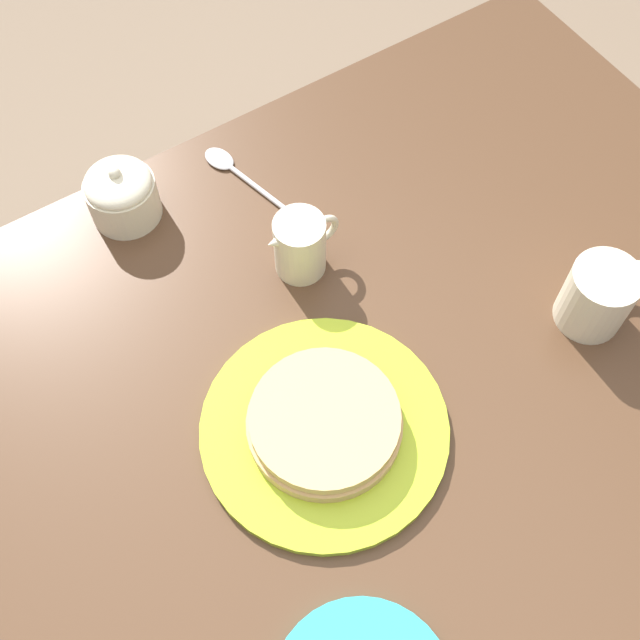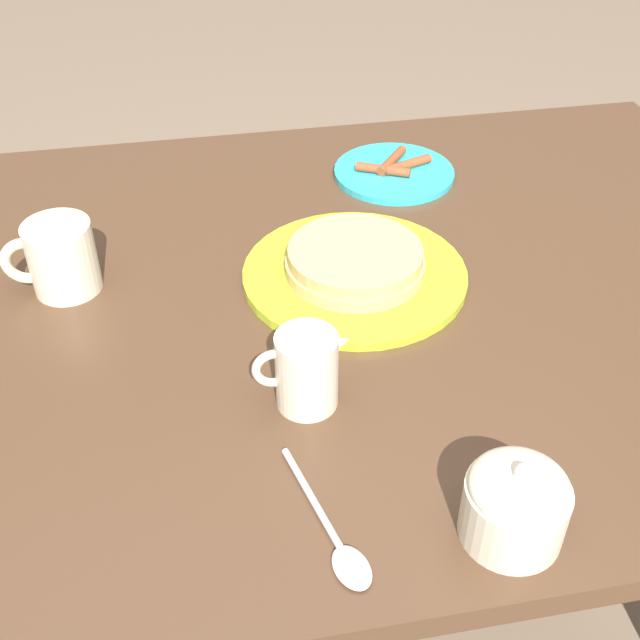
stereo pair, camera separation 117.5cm
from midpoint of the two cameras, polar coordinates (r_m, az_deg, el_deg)
name	(u,v)px [view 2 (the right image)]	position (r m, az deg, el deg)	size (l,w,h in m)	color
ground_plane	(326,623)	(1.51, -3.90, -42.19)	(8.00, 8.00, 0.00)	#7A6651
dining_table	(328,365)	(0.89, -6.08, -35.71)	(1.29, 0.91, 0.77)	#4C3321
pancake_plate	(355,267)	(0.75, -3.90, -31.22)	(0.28, 0.28, 0.05)	#AAC628
side_plate_bacon	(394,172)	(0.89, 1.66, -15.08)	(0.18, 0.18, 0.02)	#2DADBC
coffee_mug	(59,257)	(0.82, -33.44, -27.49)	(0.11, 0.08, 0.09)	beige
creamer_pitcher	(307,369)	(0.69, -12.52, -47.42)	(0.10, 0.06, 0.09)	beige
sugar_bowl	(516,503)	(0.70, 13.76, -61.06)	(0.09, 0.09, 0.09)	beige
spoon	(338,543)	(0.74, -11.92, -61.79)	(0.06, 0.17, 0.01)	silver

